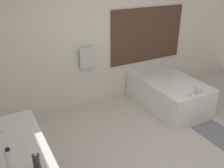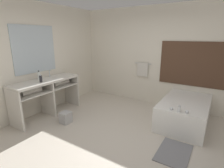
% 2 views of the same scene
% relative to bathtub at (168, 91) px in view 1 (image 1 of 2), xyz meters
% --- Properties ---
extents(ground_plane, '(16.00, 16.00, 0.00)m').
position_rel_bathtub_xyz_m(ground_plane, '(-1.05, -1.41, -0.30)').
color(ground_plane, beige).
rests_on(ground_plane, ground).
extents(wall_back_with_blinds, '(7.40, 0.13, 2.70)m').
position_rel_bathtub_xyz_m(wall_back_with_blinds, '(-1.02, 0.82, 1.05)').
color(wall_back_with_blinds, silver).
rests_on(wall_back_with_blinds, ground_plane).
extents(bathtub, '(0.95, 1.56, 0.66)m').
position_rel_bathtub_xyz_m(bathtub, '(0.00, 0.00, 0.00)').
color(bathtub, white).
rests_on(bathtub, ground_plane).
extents(water_bottle_1, '(0.07, 0.07, 0.23)m').
position_rel_bathtub_xyz_m(water_bottle_1, '(-3.03, -1.46, 0.72)').
color(water_bottle_1, silver).
rests_on(water_bottle_1, vanity_counter).
extents(soap_dispenser, '(0.06, 0.06, 0.18)m').
position_rel_bathtub_xyz_m(soap_dispenser, '(-2.84, -1.56, 0.69)').
color(soap_dispenser, '#28282D').
rests_on(soap_dispenser, vanity_counter).
extents(bath_mat, '(0.51, 0.75, 0.02)m').
position_rel_bathtub_xyz_m(bath_mat, '(0.08, -1.21, -0.29)').
color(bath_mat, slate).
rests_on(bath_mat, ground_plane).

